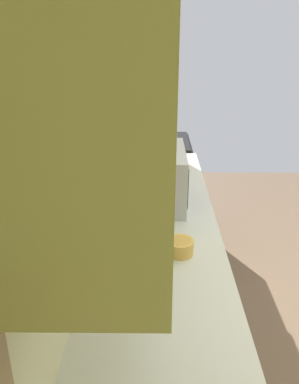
# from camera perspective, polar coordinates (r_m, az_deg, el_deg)

# --- Properties ---
(wall_back) EXTENTS (4.31, 0.12, 2.68)m
(wall_back) POSITION_cam_1_polar(r_m,az_deg,el_deg) (1.98, -9.96, 4.82)
(wall_back) COLOR beige
(wall_back) RESTS_ON ground_plane
(counter_run) EXTENTS (3.45, 0.67, 0.92)m
(counter_run) POSITION_cam_1_polar(r_m,az_deg,el_deg) (2.11, 0.98, -21.89)
(counter_run) COLOR tan
(counter_run) RESTS_ON ground_plane
(upper_cabinets) EXTENTS (1.96, 0.33, 0.65)m
(upper_cabinets) POSITION_cam_1_polar(r_m,az_deg,el_deg) (1.49, -4.85, 18.07)
(upper_cabinets) COLOR #C2C366
(oven_range) EXTENTS (0.61, 0.64, 1.10)m
(oven_range) POSITION_cam_1_polar(r_m,az_deg,el_deg) (3.81, 0.76, 0.54)
(oven_range) COLOR black
(oven_range) RESTS_ON ground_plane
(microwave) EXTENTS (0.51, 0.38, 0.33)m
(microwave) POSITION_cam_1_polar(r_m,az_deg,el_deg) (2.41, 0.55, 2.20)
(microwave) COLOR #B7BABF
(microwave) RESTS_ON counter_run
(bowl) EXTENTS (0.13, 0.13, 0.07)m
(bowl) POSITION_cam_1_polar(r_m,az_deg,el_deg) (1.94, 4.27, -7.58)
(bowl) COLOR gold
(bowl) RESTS_ON counter_run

